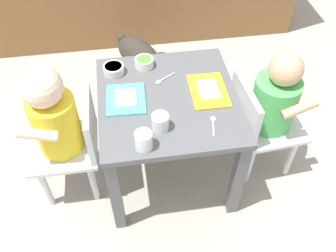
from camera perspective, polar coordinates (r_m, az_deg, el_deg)
The scene contains 13 objects.
ground_plane at distance 1.79m, azimuth 0.00°, elevation -6.61°, with size 7.00×7.00×0.00m, color #9E998E.
dining_table at distance 1.49m, azimuth 0.00°, elevation 2.07°, with size 0.55×0.57×0.47m.
seated_child_left at distance 1.48m, azimuth -16.83°, elevation 0.81°, with size 0.28×0.28×0.67m.
seated_child_right at distance 1.58m, azimuth 15.82°, elevation 3.47°, with size 0.30×0.30×0.63m.
dog at distance 2.06m, azimuth -3.85°, elevation 10.51°, with size 0.32×0.40×0.32m.
food_tray_left at distance 1.43m, azimuth -6.55°, elevation 4.21°, with size 0.16×0.18×0.02m.
food_tray_right at distance 1.46m, azimuth 6.28°, elevation 5.52°, with size 0.14×0.20×0.02m.
water_cup_left at distance 1.24m, azimuth -3.79°, elevation -2.39°, with size 0.06×0.06×0.07m.
water_cup_right at distance 1.30m, azimuth -1.20°, elevation 0.51°, with size 0.06×0.06×0.06m.
cereal_bowl_right_side at distance 1.55m, azimuth -8.44°, elevation 8.74°, with size 0.09×0.09×0.04m.
veggie_bowl_near at distance 1.57m, azimuth -3.72°, elevation 9.85°, with size 0.08×0.08×0.04m.
spoon_by_left_tray at distance 1.51m, azimuth -0.75°, elevation 7.28°, with size 0.09×0.06×0.01m.
spoon_by_right_tray at distance 1.34m, azimuth 7.06°, elevation 0.33°, with size 0.03×0.10×0.01m.
Camera 1 is at (-0.16, -1.03, 1.45)m, focal length 39.25 mm.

